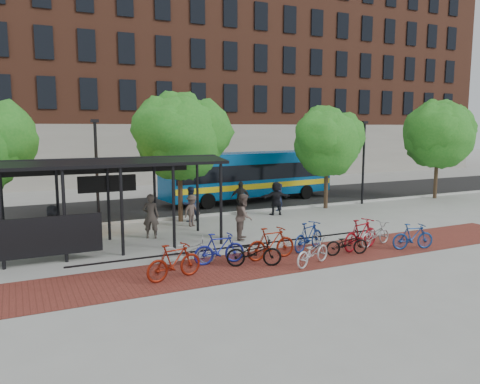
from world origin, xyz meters
name	(u,v)px	position (x,y,z in m)	size (l,w,h in m)	color
ground	(264,228)	(0.00, 0.00, 0.00)	(160.00, 160.00, 0.00)	#9E9E99
asphalt_street	(202,204)	(0.00, 8.00, 0.01)	(160.00, 8.00, 0.01)	black
curb	(229,213)	(0.00, 4.00, 0.06)	(160.00, 0.25, 0.12)	#B7B7B2
brick_strip	(281,260)	(-2.00, -5.00, 0.00)	(24.00, 3.00, 0.01)	maroon
bike_rack_rail	(238,258)	(-3.30, -4.10, 0.00)	(12.00, 0.05, 0.95)	black
building_brick	(228,76)	(10.00, 26.00, 10.00)	(55.00, 14.00, 20.00)	brown
bus_shelter	(83,174)	(-8.13, -0.48, 3.00)	(10.60, 3.07, 3.60)	black
tree_b	(181,133)	(-2.90, 3.35, 4.46)	(5.15, 4.20, 6.47)	#382619
tree_c	(328,139)	(6.09, 3.35, 4.05)	(4.66, 3.80, 5.92)	#382619
tree_d	(439,132)	(15.10, 3.35, 4.47)	(5.39, 4.40, 6.55)	#382619
lamp_post_left	(97,170)	(-7.00, 3.60, 2.75)	(0.35, 0.20, 5.12)	black
lamp_post_right	(363,160)	(9.00, 3.60, 2.75)	(0.35, 0.20, 5.12)	black
bus	(249,173)	(3.15, 7.68, 1.80)	(11.83, 3.76, 3.14)	#074D8E
bike_1	(174,262)	(-6.14, -5.37, 0.58)	(0.54, 1.93, 1.16)	maroon
bike_2	(188,251)	(-5.20, -4.02, 0.49)	(0.66, 1.88, 0.99)	#B1B2B4
bike_3	(219,248)	(-4.20, -4.45, 0.56)	(0.52, 1.85, 1.11)	navy
bike_4	(254,252)	(-3.24, -5.23, 0.50)	(0.66, 1.90, 1.00)	black
bike_5	(271,243)	(-2.28, -4.73, 0.60)	(0.56, 1.98, 1.19)	maroon
bike_6	(313,252)	(-1.35, -5.99, 0.48)	(0.64, 1.83, 0.96)	#BDBDC0
bike_7	(309,236)	(-0.37, -4.31, 0.57)	(0.54, 1.90, 1.14)	navy
bike_8	(347,243)	(0.57, -5.46, 0.44)	(0.59, 1.69, 0.89)	black
bike_9	(361,234)	(1.52, -5.10, 0.62)	(0.58, 2.06, 1.24)	maroon
bike_10	(375,234)	(2.47, -4.86, 0.48)	(0.63, 1.82, 0.95)	#A3A3A5
bike_11	(413,236)	(3.41, -5.94, 0.52)	(0.49, 1.72, 1.04)	navy
pedestrian_0	(53,226)	(-9.24, 0.75, 0.84)	(0.82, 0.53, 1.67)	black
pedestrian_1	(151,216)	(-5.32, 0.38, 0.97)	(0.71, 0.46, 1.94)	#413A34
pedestrian_2	(190,204)	(-2.55, 3.08, 0.89)	(0.87, 0.67, 1.78)	#1F2A48
pedestrian_3	(192,211)	(-2.89, 1.91, 0.77)	(1.00, 0.57, 1.55)	#51423C
pedestrian_4	(240,198)	(0.49, 3.52, 0.92)	(1.08, 0.45, 1.85)	black
pedestrian_5	(276,198)	(2.27, 2.73, 0.92)	(1.70, 0.54, 1.83)	black
pedestrian_7	(279,197)	(3.08, 3.80, 0.78)	(0.57, 0.38, 1.57)	#1D2544
pedestrian_8	(244,216)	(-1.78, -1.50, 0.98)	(0.95, 0.74, 1.96)	brown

